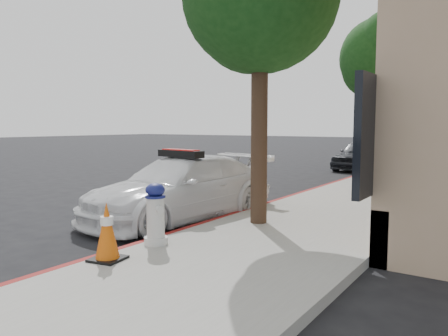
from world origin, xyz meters
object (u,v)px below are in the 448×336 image
fire_hydrant (156,215)px  traffic_cone (107,232)px  parked_car_mid (361,155)px  police_car (181,188)px  parked_car_far (396,148)px

fire_hydrant → traffic_cone: fire_hydrant is taller
traffic_cone → fire_hydrant: bearing=90.0°
parked_car_mid → fire_hydrant: (1.15, -14.17, -0.04)m
parked_car_mid → fire_hydrant: 14.21m
parked_car_mid → police_car: bearing=-87.0°
parked_car_mid → traffic_cone: (1.15, -15.10, -0.10)m
parked_car_mid → fire_hydrant: size_ratio=4.04×
police_car → fire_hydrant: (1.25, -2.11, -0.05)m
police_car → parked_car_far: 18.42m
police_car → fire_hydrant: 2.45m
police_car → parked_car_far: police_car is taller
parked_car_far → traffic_cone: 21.50m
parked_car_mid → traffic_cone: bearing=-82.1°
parked_car_far → traffic_cone: (1.15, -21.47, -0.15)m
parked_car_mid → traffic_cone: size_ratio=4.80×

